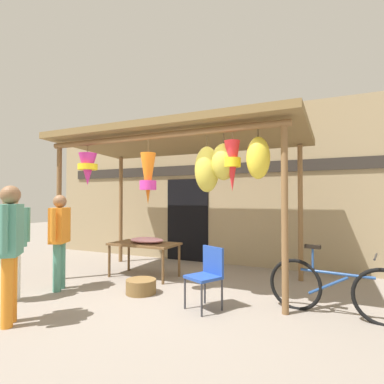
% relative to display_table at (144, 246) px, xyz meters
% --- Properties ---
extents(ground_plane, '(30.00, 30.00, 0.00)m').
position_rel_display_table_xyz_m(ground_plane, '(0.99, -0.77, -0.59)').
color(ground_plane, gray).
extents(shop_facade, '(10.04, 0.29, 3.58)m').
position_rel_display_table_xyz_m(shop_facade, '(0.98, 1.91, 1.20)').
color(shop_facade, '#9E8966').
rests_on(shop_facade, ground_plane).
extents(market_stall_canopy, '(4.64, 2.35, 2.76)m').
position_rel_display_table_xyz_m(market_stall_canopy, '(0.83, -0.12, 1.86)').
color(market_stall_canopy, brown).
rests_on(market_stall_canopy, ground_plane).
extents(display_table, '(1.31, 0.72, 0.65)m').
position_rel_display_table_xyz_m(display_table, '(0.00, 0.00, 0.00)').
color(display_table, brown).
rests_on(display_table, ground_plane).
extents(flower_heap_on_table, '(0.69, 0.48, 0.11)m').
position_rel_display_table_xyz_m(flower_heap_on_table, '(0.05, 0.02, 0.12)').
color(flower_heap_on_table, pink).
rests_on(flower_heap_on_table, display_table).
extents(folding_chair, '(0.54, 0.54, 0.84)m').
position_rel_display_table_xyz_m(folding_chair, '(1.78, -1.10, -0.09)').
color(folding_chair, '#2347A8').
rests_on(folding_chair, ground_plane).
extents(wicker_basket_by_table, '(0.48, 0.48, 0.22)m').
position_rel_display_table_xyz_m(wicker_basket_by_table, '(0.56, -0.92, -0.48)').
color(wicker_basket_by_table, brown).
rests_on(wicker_basket_by_table, ground_plane).
extents(parked_bicycle, '(1.74, 0.44, 0.92)m').
position_rel_display_table_xyz_m(parked_bicycle, '(3.39, -0.67, -0.24)').
color(parked_bicycle, black).
rests_on(parked_bicycle, ground_plane).
extents(vendor_in_orange, '(0.38, 0.54, 1.58)m').
position_rel_display_table_xyz_m(vendor_in_orange, '(-0.78, -1.35, 0.34)').
color(vendor_in_orange, '#4C8E7A').
rests_on(vendor_in_orange, ground_plane).
extents(customer_foreground, '(0.43, 0.46, 1.67)m').
position_rel_display_table_xyz_m(customer_foreground, '(-0.16, -2.64, 0.40)').
color(customer_foreground, orange).
rests_on(customer_foreground, ground_plane).
extents(shopper_by_bananas, '(0.28, 0.59, 1.60)m').
position_rel_display_table_xyz_m(shopper_by_bananas, '(-0.99, -2.07, 0.35)').
color(shopper_by_bananas, silver).
rests_on(shopper_by_bananas, ground_plane).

